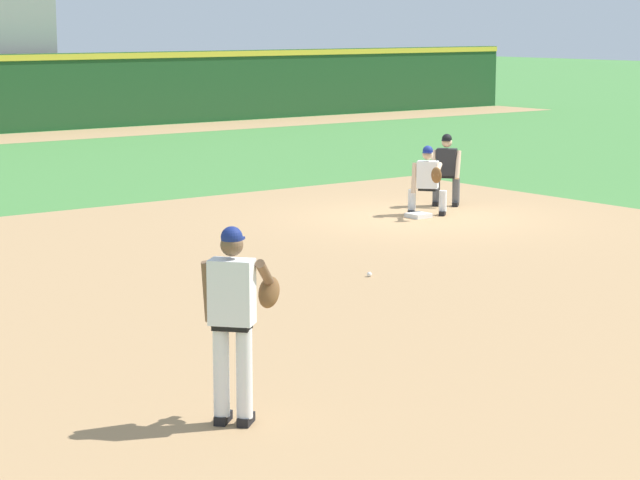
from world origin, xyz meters
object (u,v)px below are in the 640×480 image
at_px(first_base_bag, 418,215).
at_px(first_baseman, 428,178).
at_px(pitcher, 235,313).
at_px(baseball, 369,274).
at_px(umpire, 446,167).

height_order(first_base_bag, first_baseman, first_baseman).
bearing_deg(first_baseman, first_base_bag, -161.63).
bearing_deg(first_base_bag, pitcher, -139.53).
xyz_separation_m(baseball, pitcher, (-5.27, -4.44, 1.02)).
relative_size(first_base_bag, umpire, 0.26).
xyz_separation_m(baseball, umpire, (5.75, 4.53, 0.76)).
bearing_deg(baseball, first_baseman, 39.65).
xyz_separation_m(first_base_bag, umpire, (1.47, 0.81, 0.75)).
distance_m(baseball, first_baseman, 6.05).
distance_m(first_baseman, umpire, 1.33).
height_order(first_base_bag, umpire, umpire).
relative_size(first_base_bag, pitcher, 0.20).
height_order(baseball, umpire, umpire).
bearing_deg(baseball, first_base_bag, 40.95).
distance_m(baseball, umpire, 7.36).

